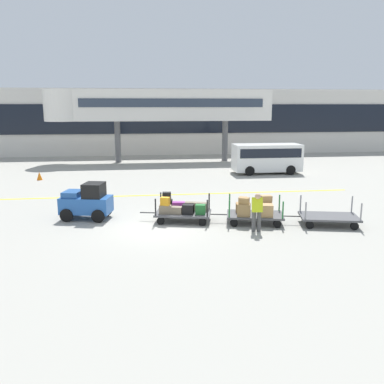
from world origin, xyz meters
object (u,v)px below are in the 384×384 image
baggage_cart_middle (254,210)px  baggage_cart_tail (329,217)px  baggage_tug (87,202)px  shuttle_van (267,156)px  baggage_handler (257,210)px  safety_cone_near (39,176)px  baggage_cart_lead (182,209)px

baggage_cart_middle → baggage_cart_tail: baggage_cart_middle is taller
baggage_cart_tail → baggage_tug: bearing=166.8°
baggage_cart_middle → shuttle_van: size_ratio=0.64×
baggage_handler → safety_cone_near: baggage_handler is taller
shuttle_van → baggage_tug: bearing=-136.3°
baggage_cart_lead → baggage_cart_tail: (5.89, -1.40, -0.18)m
baggage_handler → shuttle_van: bearing=70.9°
baggage_tug → baggage_cart_lead: size_ratio=0.74×
baggage_cart_tail → baggage_handler: baggage_handler is taller
shuttle_van → safety_cone_near: shuttle_van is taller
baggage_cart_lead → safety_cone_near: 13.84m
baggage_handler → baggage_tug: bearing=157.2°
baggage_cart_tail → shuttle_van: size_ratio=0.64×
baggage_handler → safety_cone_near: bearing=129.9°
shuttle_van → baggage_cart_lead: bearing=-122.2°
baggage_cart_middle → safety_cone_near: baggage_cart_middle is taller
baggage_handler → safety_cone_near: size_ratio=2.84×
baggage_cart_lead → baggage_handler: baggage_handler is taller
baggage_cart_middle → safety_cone_near: 16.29m
baggage_tug → shuttle_van: shuttle_van is taller
baggage_cart_tail → safety_cone_near: 18.87m
baggage_tug → baggage_cart_middle: size_ratio=0.74×
baggage_cart_tail → baggage_handler: (-3.19, -0.51, 0.52)m
baggage_tug → baggage_handler: baggage_tug is taller
baggage_handler → safety_cone_near: 17.02m
safety_cone_near → baggage_cart_lead: bearing=-53.6°
baggage_cart_lead → safety_cone_near: (-8.21, 11.14, -0.25)m
baggage_cart_middle → baggage_cart_tail: 3.04m
baggage_cart_tail → baggage_cart_lead: bearing=166.6°
baggage_tug → baggage_cart_middle: bearing=-13.4°
baggage_tug → baggage_handler: (6.70, -2.82, 0.11)m
safety_cone_near → shuttle_van: bearing=2.6°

